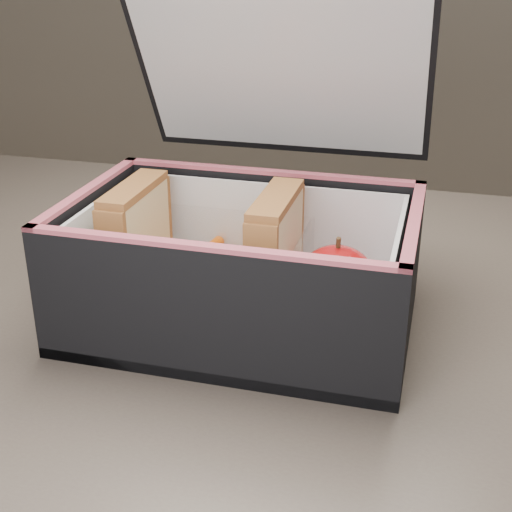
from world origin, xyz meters
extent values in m
cube|color=#51473F|center=(0.00, 0.00, 0.73)|extent=(1.20, 0.80, 0.03)
cube|color=#382D26|center=(-0.55, 0.35, 0.36)|extent=(0.05, 0.05, 0.72)
cube|color=black|center=(-0.03, 0.11, 0.95)|extent=(0.29, 0.10, 0.17)
cube|color=beige|center=(-0.14, -0.03, 0.82)|extent=(0.01, 0.10, 0.10)
cube|color=#C46878|center=(-0.13, -0.03, 0.81)|extent=(0.01, 0.09, 0.09)
cube|color=beige|center=(-0.12, -0.03, 0.82)|extent=(0.01, 0.10, 0.10)
cube|color=brown|center=(-0.13, -0.03, 0.87)|extent=(0.03, 0.10, 0.01)
cube|color=beige|center=(-0.01, -0.03, 0.82)|extent=(0.01, 0.10, 0.10)
cube|color=#C46878|center=(0.00, -0.03, 0.81)|extent=(0.01, 0.09, 0.10)
cube|color=beige|center=(0.01, -0.03, 0.82)|extent=(0.01, 0.10, 0.10)
cube|color=brown|center=(0.00, -0.03, 0.87)|extent=(0.03, 0.10, 0.01)
cylinder|color=#D75000|center=(-0.08, -0.05, 0.77)|extent=(0.01, 0.09, 0.01)
cylinder|color=#D75000|center=(-0.06, -0.05, 0.78)|extent=(0.03, 0.09, 0.01)
cylinder|color=#D75000|center=(-0.06, -0.04, 0.80)|extent=(0.03, 0.09, 0.01)
cylinder|color=#D75000|center=(-0.08, -0.04, 0.77)|extent=(0.03, 0.09, 0.01)
cylinder|color=#D75000|center=(-0.06, 0.00, 0.78)|extent=(0.02, 0.09, 0.01)
cylinder|color=#D75000|center=(-0.06, -0.03, 0.80)|extent=(0.02, 0.09, 0.01)
cylinder|color=#D75000|center=(-0.08, -0.02, 0.77)|extent=(0.02, 0.09, 0.01)
cylinder|color=#D75000|center=(-0.05, -0.04, 0.78)|extent=(0.03, 0.09, 0.01)
cylinder|color=#D75000|center=(-0.08, 0.00, 0.80)|extent=(0.02, 0.09, 0.01)
cylinder|color=#D75000|center=(-0.06, -0.03, 0.77)|extent=(0.02, 0.09, 0.01)
cube|color=white|center=(0.06, -0.03, 0.77)|extent=(0.09, 0.09, 0.01)
ellipsoid|color=maroon|center=(0.05, -0.03, 0.80)|extent=(0.08, 0.08, 0.06)
cylinder|color=#432C18|center=(0.05, -0.03, 0.84)|extent=(0.01, 0.01, 0.01)
camera|label=1|loc=(0.13, -0.58, 1.07)|focal=50.00mm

